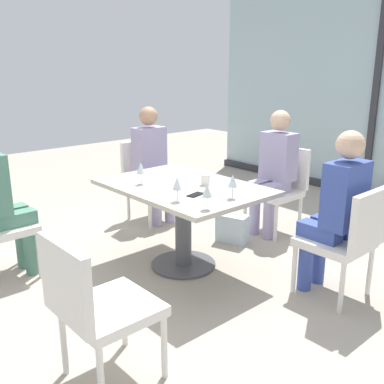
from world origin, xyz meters
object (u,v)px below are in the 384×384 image
at_px(chair_near_window, 280,184).
at_px(person_far_left, 153,159).
at_px(person_far_right, 337,206).
at_px(cell_phone_on_table, 196,195).
at_px(chair_far_left, 147,176).
at_px(wine_glass_0, 207,191).
at_px(chair_far_right, 348,237).
at_px(person_near_window, 274,167).
at_px(chair_front_right, 95,303).
at_px(dining_table_main, 183,204).
at_px(wine_glass_2, 177,184).
at_px(coffee_cup, 205,180).
at_px(wine_glass_3, 233,181).
at_px(wine_glass_1, 141,169).
at_px(handbag_0, 232,229).

height_order(chair_near_window, person_far_left, person_far_left).
relative_size(person_far_right, cell_phone_on_table, 8.75).
bearing_deg(chair_far_left, wine_glass_0, -24.19).
height_order(chair_far_right, wine_glass_0, wine_glass_0).
xyz_separation_m(person_near_window, cell_phone_on_table, (0.29, -1.33, 0.03)).
height_order(chair_near_window, chair_front_right, same).
relative_size(dining_table_main, wine_glass_2, 7.42).
relative_size(chair_far_left, coffee_cup, 9.67).
distance_m(wine_glass_0, wine_glass_2, 0.28).
xyz_separation_m(person_far_left, wine_glass_3, (1.64, -0.50, 0.16)).
distance_m(dining_table_main, chair_front_right, 1.55).
distance_m(person_near_window, coffee_cup, 1.08).
xyz_separation_m(wine_glass_1, coffee_cup, (0.38, 0.38, -0.09)).
bearing_deg(cell_phone_on_table, chair_front_right, -76.89).
distance_m(person_far_left, handbag_0, 1.18).
bearing_deg(chair_far_left, person_far_right, -0.00).
bearing_deg(wine_glass_0, chair_far_right, 52.68).
bearing_deg(chair_far_right, wine_glass_3, -144.06).
distance_m(chair_far_right, handbag_0, 1.37).
bearing_deg(person_near_window, chair_far_right, -29.35).
height_order(chair_front_right, person_far_right, person_far_right).
distance_m(person_near_window, wine_glass_1, 1.48).
height_order(dining_table_main, chair_near_window, chair_near_window).
xyz_separation_m(chair_far_right, wine_glass_1, (-1.48, -0.76, 0.37)).
relative_size(person_far_right, handbag_0, 4.20).
relative_size(person_far_right, wine_glass_1, 6.81).
distance_m(chair_front_right, wine_glass_0, 1.11).
height_order(chair_near_window, wine_glass_0, wine_glass_0).
xyz_separation_m(person_far_left, wine_glass_1, (0.85, -0.76, 0.16)).
bearing_deg(cell_phone_on_table, chair_far_right, 23.78).
relative_size(wine_glass_1, coffee_cup, 2.06).
bearing_deg(chair_near_window, chair_far_right, -33.11).
distance_m(chair_near_window, wine_glass_0, 1.76).
height_order(chair_far_right, handbag_0, chair_far_right).
bearing_deg(chair_far_right, handbag_0, 171.84).
relative_size(person_far_left, wine_glass_0, 6.81).
height_order(chair_far_left, wine_glass_1, wine_glass_1).
distance_m(chair_far_left, wine_glass_2, 1.79).
xyz_separation_m(wine_glass_0, wine_glass_3, (-0.06, 0.32, 0.00)).
xyz_separation_m(person_far_right, wine_glass_0, (-0.51, -0.82, 0.16)).
distance_m(person_near_window, cell_phone_on_table, 1.36).
bearing_deg(person_far_left, person_near_window, 31.71).
height_order(wine_glass_3, handbag_0, wine_glass_3).
bearing_deg(coffee_cup, person_far_right, 21.21).
xyz_separation_m(chair_far_left, coffee_cup, (1.34, -0.38, 0.28)).
xyz_separation_m(chair_near_window, wine_glass_0, (0.60, -1.61, 0.37)).
bearing_deg(wine_glass_0, chair_far_left, 155.81).
relative_size(person_near_window, person_far_left, 1.00).
xyz_separation_m(wine_glass_0, cell_phone_on_table, (-0.31, 0.17, -0.13)).
height_order(wine_glass_1, cell_phone_on_table, wine_glass_1).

